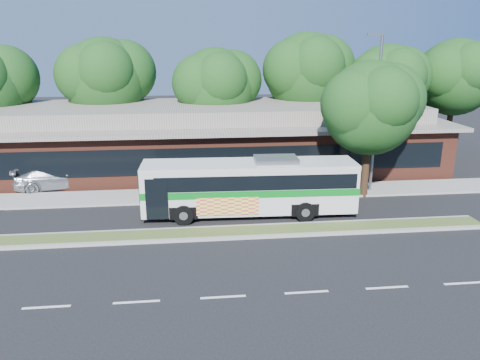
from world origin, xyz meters
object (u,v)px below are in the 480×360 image
at_px(lamp_post, 376,110).
at_px(sidewalk_tree, 376,105).
at_px(sedan, 59,176).
at_px(transit_bus, 250,183).

height_order(lamp_post, sidewalk_tree, lamp_post).
bearing_deg(sedan, lamp_post, -110.70).
distance_m(lamp_post, sedan, 19.23).
relative_size(transit_bus, sidewalk_tree, 1.42).
distance_m(transit_bus, sedan, 12.47).
relative_size(transit_bus, sedan, 2.12).
bearing_deg(sedan, transit_bus, -129.83).
height_order(lamp_post, transit_bus, lamp_post).
xyz_separation_m(sedan, sidewalk_tree, (18.32, -3.39, 4.49)).
distance_m(lamp_post, sidewalk_tree, 0.71).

